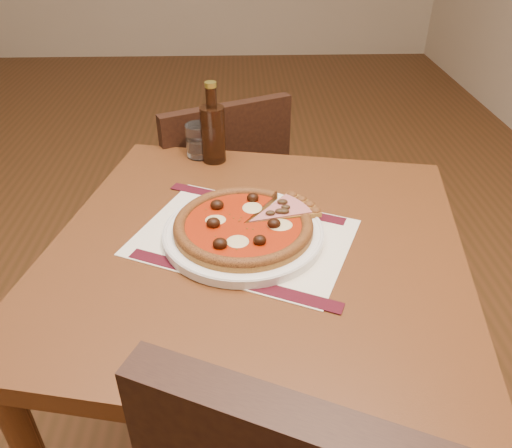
{
  "coord_description": "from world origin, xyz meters",
  "views": [
    {
      "loc": [
        0.68,
        -1.93,
        1.33
      ],
      "look_at": [
        0.71,
        -1.11,
        0.78
      ],
      "focal_mm": 35.0,
      "sensor_mm": 36.0,
      "label": 1
    }
  ],
  "objects_px": {
    "plate": "(243,233)",
    "table": "(256,282)",
    "pizza": "(243,225)",
    "water_glass": "(200,141)",
    "bottle": "(213,131)",
    "chair_far": "(218,199)"
  },
  "relations": [
    {
      "from": "pizza",
      "to": "bottle",
      "type": "bearing_deg",
      "value": 101.46
    },
    {
      "from": "chair_far",
      "to": "water_glass",
      "type": "xyz_separation_m",
      "value": [
        -0.03,
        -0.23,
        0.32
      ]
    },
    {
      "from": "table",
      "to": "pizza",
      "type": "distance_m",
      "value": 0.14
    },
    {
      "from": "table",
      "to": "bottle",
      "type": "relative_size",
      "value": 4.61
    },
    {
      "from": "table",
      "to": "water_glass",
      "type": "relative_size",
      "value": 11.02
    },
    {
      "from": "pizza",
      "to": "bottle",
      "type": "xyz_separation_m",
      "value": [
        -0.07,
        0.35,
        0.05
      ]
    },
    {
      "from": "table",
      "to": "chair_far",
      "type": "distance_m",
      "value": 0.65
    },
    {
      "from": "plate",
      "to": "table",
      "type": "bearing_deg",
      "value": -33.6
    },
    {
      "from": "pizza",
      "to": "table",
      "type": "bearing_deg",
      "value": -33.36
    },
    {
      "from": "table",
      "to": "chair_far",
      "type": "bearing_deg",
      "value": 99.63
    },
    {
      "from": "bottle",
      "to": "plate",
      "type": "bearing_deg",
      "value": -78.52
    },
    {
      "from": "table",
      "to": "bottle",
      "type": "distance_m",
      "value": 0.42
    },
    {
      "from": "chair_far",
      "to": "plate",
      "type": "distance_m",
      "value": 0.67
    },
    {
      "from": "pizza",
      "to": "water_glass",
      "type": "distance_m",
      "value": 0.39
    },
    {
      "from": "water_glass",
      "to": "table",
      "type": "bearing_deg",
      "value": -71.32
    },
    {
      "from": "water_glass",
      "to": "bottle",
      "type": "height_order",
      "value": "bottle"
    },
    {
      "from": "chair_far",
      "to": "plate",
      "type": "height_order",
      "value": "chair_far"
    },
    {
      "from": "table",
      "to": "plate",
      "type": "distance_m",
      "value": 0.12
    },
    {
      "from": "pizza",
      "to": "chair_far",
      "type": "bearing_deg",
      "value": 97.56
    },
    {
      "from": "pizza",
      "to": "water_glass",
      "type": "height_order",
      "value": "water_glass"
    },
    {
      "from": "chair_far",
      "to": "pizza",
      "type": "distance_m",
      "value": 0.68
    },
    {
      "from": "chair_far",
      "to": "pizza",
      "type": "height_order",
      "value": "chair_far"
    }
  ]
}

